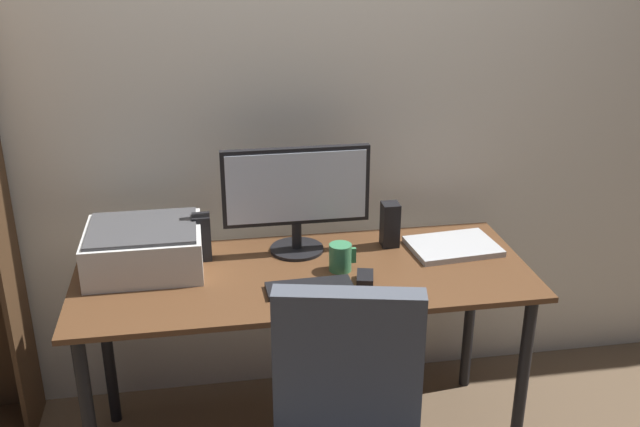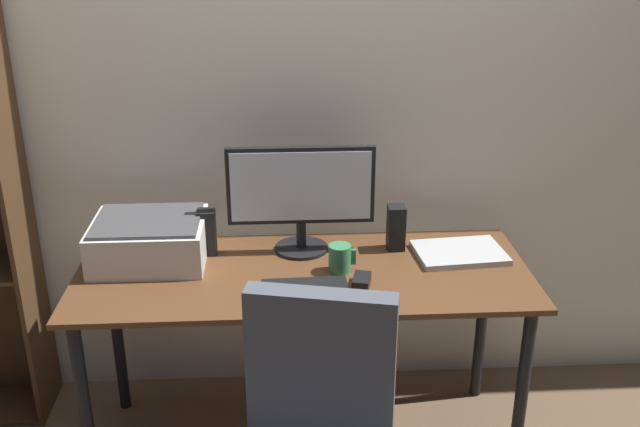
# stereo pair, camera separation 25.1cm
# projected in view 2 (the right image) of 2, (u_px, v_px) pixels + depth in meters

# --- Properties ---
(back_wall) EXTENTS (6.40, 0.10, 2.60)m
(back_wall) POSITION_uv_depth(u_px,v_px,m) (297.00, 84.00, 2.81)
(back_wall) COLOR silver
(back_wall) RESTS_ON ground
(desk) EXTENTS (1.60, 0.64, 0.74)m
(desk) POSITION_uv_depth(u_px,v_px,m) (303.00, 293.00, 2.61)
(desk) COLOR #56351E
(desk) RESTS_ON ground
(monitor) EXTENTS (0.54, 0.20, 0.40)m
(monitor) POSITION_uv_depth(u_px,v_px,m) (302.00, 192.00, 2.65)
(monitor) COLOR black
(monitor) RESTS_ON desk
(keyboard) EXTENTS (0.29, 0.12, 0.02)m
(keyboard) POSITION_uv_depth(u_px,v_px,m) (303.00, 287.00, 2.44)
(keyboard) COLOR black
(keyboard) RESTS_ON desk
(mouse) EXTENTS (0.08, 0.11, 0.03)m
(mouse) POSITION_uv_depth(u_px,v_px,m) (362.00, 281.00, 2.47)
(mouse) COLOR black
(mouse) RESTS_ON desk
(coffee_mug) EXTENTS (0.10, 0.08, 0.10)m
(coffee_mug) POSITION_uv_depth(u_px,v_px,m) (340.00, 258.00, 2.56)
(coffee_mug) COLOR #387F51
(coffee_mug) RESTS_ON desk
(laptop) EXTENTS (0.34, 0.26, 0.02)m
(laptop) POSITION_uv_depth(u_px,v_px,m) (459.00, 253.00, 2.69)
(laptop) COLOR #B7BABC
(laptop) RESTS_ON desk
(speaker_left) EXTENTS (0.06, 0.07, 0.17)m
(speaker_left) POSITION_uv_depth(u_px,v_px,m) (207.00, 232.00, 2.68)
(speaker_left) COLOR black
(speaker_left) RESTS_ON desk
(speaker_right) EXTENTS (0.06, 0.07, 0.17)m
(speaker_right) POSITION_uv_depth(u_px,v_px,m) (396.00, 228.00, 2.72)
(speaker_right) COLOR black
(speaker_right) RESTS_ON desk
(printer) EXTENTS (0.40, 0.34, 0.16)m
(printer) POSITION_uv_depth(u_px,v_px,m) (149.00, 240.00, 2.63)
(printer) COLOR silver
(printer) RESTS_ON desk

